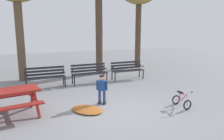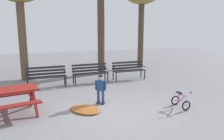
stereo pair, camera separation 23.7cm
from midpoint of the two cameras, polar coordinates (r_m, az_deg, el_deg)
name	(u,v)px [view 1 (the left image)]	position (r m, az deg, el deg)	size (l,w,h in m)	color
ground	(114,113)	(6.28, -0.63, -11.37)	(36.00, 36.00, 0.00)	gray
picnic_table	(3,97)	(6.48, -27.87, -6.42)	(1.99, 1.61, 0.79)	maroon
park_bench_far_left	(45,75)	(9.26, -18.01, -1.38)	(1.60, 0.47, 0.85)	#232328
park_bench_left	(89,72)	(9.66, -6.78, -0.45)	(1.60, 0.47, 0.85)	#232328
park_bench_right	(127,69)	(10.33, 3.40, 0.33)	(1.60, 0.47, 0.85)	#232328
child_standing	(102,87)	(6.86, -3.70, -4.54)	(0.31, 0.27, 0.97)	navy
kids_bicycle	(181,101)	(6.99, 17.07, -7.79)	(0.39, 0.57, 0.54)	black
leaf_pile	(87,110)	(6.50, -7.67, -10.39)	(1.03, 0.72, 0.07)	#9E5623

